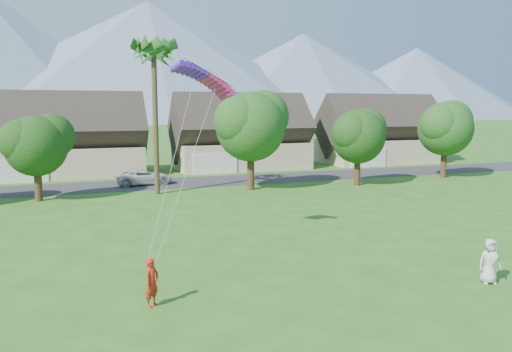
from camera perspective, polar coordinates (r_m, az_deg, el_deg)
name	(u,v)px	position (r m, az deg, el deg)	size (l,w,h in m)	color
ground	(366,340)	(16.48, 12.49, -17.83)	(500.00, 500.00, 0.00)	#2D6019
street	(170,183)	(47.71, -9.83, -0.82)	(90.00, 7.00, 0.01)	#2D2D30
kite_flyer	(152,282)	(18.56, -11.81, -11.82)	(0.65, 0.43, 1.79)	red
watcher	(490,261)	(22.54, 25.16, -8.81)	(0.90, 0.59, 1.84)	silver
parked_car	(144,177)	(47.26, -12.69, -0.10)	(2.40, 5.21, 1.45)	silver
mountain_ridge	(111,65)	(273.99, -16.26, 12.12)	(540.00, 240.00, 70.00)	slate
houses_row	(159,141)	(56.25, -11.02, 3.97)	(72.75, 8.19, 8.86)	beige
tree_row	(168,135)	(41.05, -10.07, 4.64)	(62.27, 6.67, 8.45)	#47301C
fan_palm	(153,48)	(41.70, -11.64, 14.17)	(3.00, 3.00, 13.80)	#4C3D26
parafoil_kite	(205,76)	(24.90, -5.90, 11.26)	(3.35, 1.30, 0.50)	#531AC9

